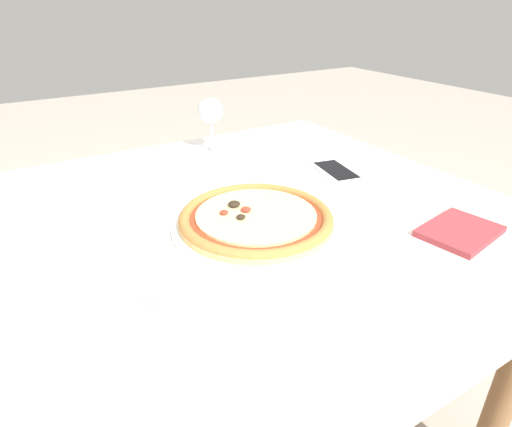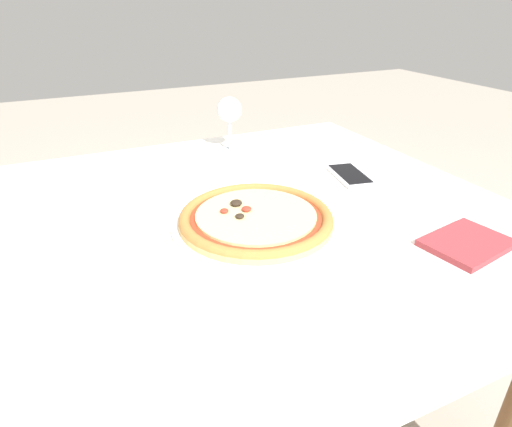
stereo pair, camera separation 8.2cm
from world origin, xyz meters
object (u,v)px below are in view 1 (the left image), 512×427
wine_glass_far_left (211,113)px  cell_phone (336,172)px  pizza_plate (256,219)px  fork (162,327)px  dining_table (235,251)px

wine_glass_far_left → cell_phone: wine_glass_far_left is taller
pizza_plate → fork: (-0.26, -0.17, -0.01)m
fork → wine_glass_far_left: wine_glass_far_left is taller
fork → cell_phone: bearing=28.2°
pizza_plate → wine_glass_far_left: size_ratio=2.10×
cell_phone → fork: bearing=-151.8°
wine_glass_far_left → cell_phone: bearing=-58.0°
dining_table → cell_phone: 0.35m
cell_phone → dining_table: bearing=-168.5°
dining_table → pizza_plate: bearing=-79.8°
fork → wine_glass_far_left: 0.73m
cell_phone → wine_glass_far_left: bearing=122.0°
pizza_plate → wine_glass_far_left: bearing=74.4°
dining_table → wine_glass_far_left: size_ratio=7.37×
pizza_plate → cell_phone: pizza_plate is taller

